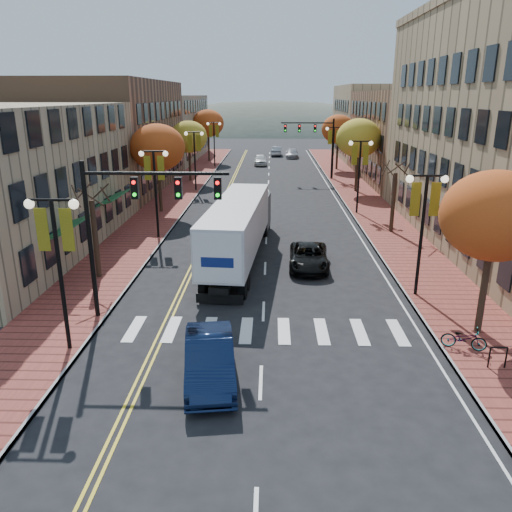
# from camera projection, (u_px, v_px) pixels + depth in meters

# --- Properties ---
(ground) EXTENTS (200.00, 200.00, 0.00)m
(ground) POSITION_uv_depth(u_px,v_px,m) (262.00, 354.00, 19.27)
(ground) COLOR black
(ground) RESTS_ON ground
(sidewalk_left) EXTENTS (4.00, 85.00, 0.15)m
(sidewalk_left) POSITION_uv_depth(u_px,v_px,m) (179.00, 193.00, 50.42)
(sidewalk_left) COLOR brown
(sidewalk_left) RESTS_ON ground
(sidewalk_right) EXTENTS (4.00, 85.00, 0.15)m
(sidewalk_right) POSITION_uv_depth(u_px,v_px,m) (358.00, 194.00, 49.90)
(sidewalk_right) COLOR brown
(sidewalk_right) RESTS_ON ground
(building_left_mid) EXTENTS (12.00, 24.00, 11.00)m
(building_left_mid) POSITION_uv_depth(u_px,v_px,m) (107.00, 135.00, 52.31)
(building_left_mid) COLOR brown
(building_left_mid) RESTS_ON ground
(building_left_far) EXTENTS (12.00, 26.00, 9.50)m
(building_left_far) POSITION_uv_depth(u_px,v_px,m) (159.00, 128.00, 76.32)
(building_left_far) COLOR #9E8966
(building_left_far) RESTS_ON ground
(building_right_mid) EXTENTS (15.00, 24.00, 10.00)m
(building_right_mid) POSITION_uv_depth(u_px,v_px,m) (430.00, 137.00, 57.15)
(building_right_mid) COLOR brown
(building_right_mid) RESTS_ON ground
(building_right_far) EXTENTS (15.00, 20.00, 11.00)m
(building_right_far) POSITION_uv_depth(u_px,v_px,m) (388.00, 122.00, 77.92)
(building_right_far) COLOR #9E8966
(building_right_far) RESTS_ON ground
(tree_left_a) EXTENTS (0.28, 0.28, 4.20)m
(tree_left_a) POSITION_uv_depth(u_px,v_px,m) (95.00, 239.00, 26.45)
(tree_left_a) COLOR #382619
(tree_left_a) RESTS_ON sidewalk_left
(tree_left_b) EXTENTS (4.48, 4.48, 7.21)m
(tree_left_b) POSITION_uv_depth(u_px,v_px,m) (158.00, 148.00, 40.68)
(tree_left_b) COLOR #382619
(tree_left_b) RESTS_ON sidewalk_left
(tree_left_c) EXTENTS (4.16, 4.16, 6.69)m
(tree_left_c) POSITION_uv_depth(u_px,v_px,m) (189.00, 137.00, 56.02)
(tree_left_c) COLOR #382619
(tree_left_c) RESTS_ON sidewalk_left
(tree_left_d) EXTENTS (4.61, 4.61, 7.42)m
(tree_left_d) POSITION_uv_depth(u_px,v_px,m) (208.00, 123.00, 72.97)
(tree_left_d) COLOR #382619
(tree_left_d) RESTS_ON sidewalk_left
(tree_right_a) EXTENTS (4.16, 4.16, 6.69)m
(tree_right_a) POSITION_uv_depth(u_px,v_px,m) (495.00, 216.00, 19.36)
(tree_right_a) COLOR #382619
(tree_right_a) RESTS_ON sidewalk_right
(tree_right_b) EXTENTS (0.28, 0.28, 4.20)m
(tree_right_b) POSITION_uv_depth(u_px,v_px,m) (393.00, 203.00, 35.44)
(tree_right_b) COLOR #382619
(tree_right_b) RESTS_ON sidewalk_right
(tree_right_c) EXTENTS (4.48, 4.48, 7.21)m
(tree_right_c) POSITION_uv_depth(u_px,v_px,m) (359.00, 138.00, 49.67)
(tree_right_c) COLOR #382619
(tree_right_c) RESTS_ON sidewalk_right
(tree_right_d) EXTENTS (4.35, 4.35, 7.00)m
(tree_right_d) POSITION_uv_depth(u_px,v_px,m) (338.00, 129.00, 64.94)
(tree_right_d) COLOR #382619
(tree_right_d) RESTS_ON sidewalk_right
(lamp_left_a) EXTENTS (1.96, 0.36, 6.05)m
(lamp_left_a) POSITION_uv_depth(u_px,v_px,m) (57.00, 246.00, 18.17)
(lamp_left_a) COLOR black
(lamp_left_a) RESTS_ON ground
(lamp_left_b) EXTENTS (1.96, 0.36, 6.05)m
(lamp_left_b) POSITION_uv_depth(u_px,v_px,m) (155.00, 177.00, 33.38)
(lamp_left_b) COLOR black
(lamp_left_b) RESTS_ON ground
(lamp_left_c) EXTENTS (1.96, 0.36, 6.05)m
(lamp_left_c) POSITION_uv_depth(u_px,v_px,m) (194.00, 149.00, 50.50)
(lamp_left_c) COLOR black
(lamp_left_c) RESTS_ON ground
(lamp_left_d) EXTENTS (1.96, 0.36, 6.05)m
(lamp_left_d) POSITION_uv_depth(u_px,v_px,m) (214.00, 136.00, 67.62)
(lamp_left_d) COLOR black
(lamp_left_d) RESTS_ON ground
(lamp_right_a) EXTENTS (1.96, 0.36, 6.05)m
(lamp_right_a) POSITION_uv_depth(u_px,v_px,m) (424.00, 212.00, 23.44)
(lamp_right_a) COLOR black
(lamp_right_a) RESTS_ON ground
(lamp_right_b) EXTENTS (1.96, 0.36, 6.05)m
(lamp_right_b) POSITION_uv_depth(u_px,v_px,m) (360.00, 163.00, 40.56)
(lamp_right_b) COLOR black
(lamp_right_b) RESTS_ON ground
(lamp_right_c) EXTENTS (1.96, 0.36, 6.05)m
(lamp_right_c) POSITION_uv_depth(u_px,v_px,m) (334.00, 143.00, 57.68)
(lamp_right_c) COLOR black
(lamp_right_c) RESTS_ON ground
(traffic_mast_near) EXTENTS (6.10, 0.35, 7.00)m
(traffic_mast_near) POSITION_uv_depth(u_px,v_px,m) (132.00, 211.00, 20.77)
(traffic_mast_near) COLOR black
(traffic_mast_near) RESTS_ON ground
(traffic_mast_far) EXTENTS (6.10, 0.34, 7.00)m
(traffic_mast_far) POSITION_uv_depth(u_px,v_px,m) (316.00, 137.00, 57.54)
(traffic_mast_far) COLOR black
(traffic_mast_far) RESTS_ON ground
(semi_truck) EXTENTS (3.64, 15.28, 3.78)m
(semi_truck) POSITION_uv_depth(u_px,v_px,m) (240.00, 224.00, 29.73)
(semi_truck) COLOR black
(semi_truck) RESTS_ON ground
(navy_sedan) EXTENTS (2.29, 4.94, 1.57)m
(navy_sedan) POSITION_uv_depth(u_px,v_px,m) (210.00, 359.00, 17.35)
(navy_sedan) COLOR #0D1936
(navy_sedan) RESTS_ON ground
(black_suv) EXTENTS (2.42, 4.85, 1.32)m
(black_suv) POSITION_uv_depth(u_px,v_px,m) (309.00, 257.00, 28.72)
(black_suv) COLOR black
(black_suv) RESTS_ON ground
(car_far_white) EXTENTS (1.87, 4.50, 1.52)m
(car_far_white) POSITION_uv_depth(u_px,v_px,m) (260.00, 160.00, 70.97)
(car_far_white) COLOR white
(car_far_white) RESTS_ON ground
(car_far_silver) EXTENTS (2.10, 4.75, 1.36)m
(car_far_silver) POSITION_uv_depth(u_px,v_px,m) (292.00, 154.00, 79.26)
(car_far_silver) COLOR #98989F
(car_far_silver) RESTS_ON ground
(car_far_oncoming) EXTENTS (1.74, 4.56, 1.48)m
(car_far_oncoming) POSITION_uv_depth(u_px,v_px,m) (276.00, 151.00, 82.08)
(car_far_oncoming) COLOR #9D9CA4
(car_far_oncoming) RESTS_ON ground
(bicycle) EXTENTS (1.77, 1.06, 0.88)m
(bicycle) POSITION_uv_depth(u_px,v_px,m) (464.00, 338.00, 19.23)
(bicycle) COLOR gray
(bicycle) RESTS_ON sidewalk_right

